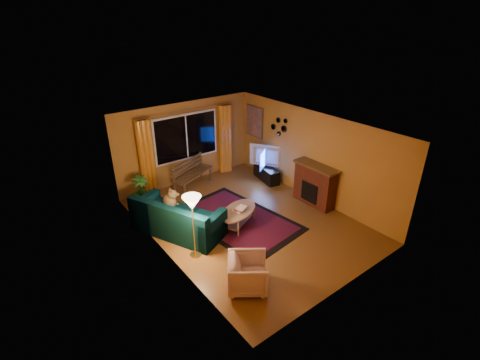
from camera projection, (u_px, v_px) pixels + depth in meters
floor at (247, 221)px, 8.94m from camera, size 4.50×6.00×0.02m
ceiling at (248, 127)px, 7.83m from camera, size 4.50×6.00×0.02m
wall_back at (186, 143)px, 10.53m from camera, size 4.50×0.02×2.50m
wall_left at (162, 206)px, 7.15m from camera, size 0.02×6.00×2.50m
wall_right at (311, 156)px, 9.61m from camera, size 0.02×6.00×2.50m
window at (187, 137)px, 10.40m from camera, size 2.00×0.02×1.30m
curtain_rod at (185, 111)px, 10.02m from camera, size 3.20×0.03×0.03m
curtain_left at (146, 159)px, 9.76m from camera, size 0.36×0.36×2.24m
curtain_right at (225, 139)px, 11.23m from camera, size 0.36×0.36×2.24m
bench at (193, 181)px, 10.49m from camera, size 1.55×1.02×0.45m
potted_plant at (141, 191)px, 9.52m from camera, size 0.58×0.58×0.85m
sofa at (178, 216)px, 8.30m from camera, size 1.78×2.40×0.89m
dog at (169, 200)px, 8.59m from camera, size 0.38×0.46×0.43m
armchair at (248, 272)px, 6.63m from camera, size 0.99×1.00×0.76m
floor_lamp at (194, 227)px, 7.36m from camera, size 0.28×0.28×1.47m
rug at (237, 220)px, 8.95m from camera, size 2.38×3.38×0.02m
coffee_table at (239, 218)px, 8.65m from camera, size 1.63×1.63×0.45m
tv_console at (266, 173)px, 11.00m from camera, size 0.55×1.11×0.44m
television at (267, 157)px, 10.75m from camera, size 0.78×1.08×0.69m
fireplace at (315, 185)px, 9.52m from camera, size 0.40×1.20×1.10m
mirror_cluster at (279, 126)px, 10.27m from camera, size 0.06×0.60×0.56m
painting at (254, 122)px, 11.17m from camera, size 0.04×0.76×0.96m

